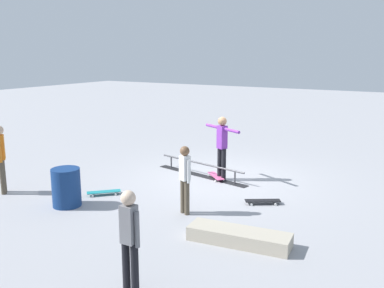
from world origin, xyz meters
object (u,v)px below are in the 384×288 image
skate_ledge (239,237)px  bystander_white_shirt (185,176)px  bystander_grey_shirt (129,237)px  loose_skateboard_black (263,201)px  skater_main (222,144)px  bystander_orange_shirt (1,155)px  grind_rail (201,170)px  skateboard_main (216,176)px  loose_skateboard_teal (104,192)px  trash_bin (66,187)px

skate_ledge → bystander_white_shirt: bearing=-25.8°
bystander_grey_shirt → loose_skateboard_black: 4.51m
skate_ledge → skater_main: skater_main is taller
bystander_grey_shirt → bystander_orange_shirt: size_ratio=0.92×
grind_rail → skate_ledge: (-2.69, 3.45, -0.04)m
skateboard_main → loose_skateboard_teal: 3.10m
grind_rail → bystander_orange_shirt: (3.45, 3.73, 0.78)m
skater_main → bystander_grey_shirt: skater_main is taller
loose_skateboard_teal → grind_rail: bearing=19.7°
bystander_white_shirt → trash_bin: size_ratio=1.71×
bystander_white_shirt → bystander_orange_shirt: 4.66m
loose_skateboard_teal → skater_main: bearing=8.5°
loose_skateboard_black → trash_bin: size_ratio=0.91×
skate_ledge → loose_skateboard_black: bearing=-80.3°
bystander_white_shirt → trash_bin: 2.72m
loose_skateboard_black → loose_skateboard_teal: bearing=-11.4°
bystander_grey_shirt → loose_skateboard_teal: size_ratio=2.17×
bystander_orange_shirt → loose_skateboard_teal: size_ratio=2.37×
grind_rail → loose_skateboard_black: size_ratio=3.91×
grind_rail → bystander_grey_shirt: size_ratio=2.00×
loose_skateboard_black → loose_skateboard_teal: 3.79m
trash_bin → loose_skateboard_black: bearing=-148.5°
loose_skateboard_black → grind_rail: bearing=-61.0°
loose_skateboard_teal → bystander_orange_shirt: bearing=161.8°
bystander_white_shirt → bystander_orange_shirt: bystander_orange_shirt is taller
grind_rail → bystander_white_shirt: 2.97m
skateboard_main → trash_bin: trash_bin is taller
bystander_orange_shirt → bystander_white_shirt: bearing=53.4°
skateboard_main → trash_bin: 4.06m
skater_main → bystander_white_shirt: (-0.43, 2.63, -0.17)m
bystander_orange_shirt → bystander_grey_shirt: bearing=20.4°
grind_rail → bystander_grey_shirt: bystander_grey_shirt is taller
bystander_white_shirt → loose_skateboard_teal: bystander_white_shirt is taller
grind_rail → bystander_grey_shirt: 6.10m
skateboard_main → loose_skateboard_teal: bearing=-81.5°
skater_main → loose_skateboard_black: 2.26m
skateboard_main → skater_main: bearing=40.2°
skateboard_main → bystander_orange_shirt: bystander_orange_shirt is taller
bystander_orange_shirt → loose_skateboard_teal: 2.63m
skate_ledge → loose_skateboard_black: size_ratio=2.36×
trash_bin → bystander_orange_shirt: bearing=3.7°
bystander_white_shirt → loose_skateboard_black: bearing=72.0°
skateboard_main → skate_ledge: bearing=-14.8°
skate_ledge → skateboard_main: (2.20, -3.41, -0.06)m
skater_main → loose_skateboard_black: bearing=169.3°
skate_ledge → bystander_grey_shirt: size_ratio=1.21×
loose_skateboard_teal → bystander_grey_shirt: bearing=-88.5°
grind_rail → loose_skateboard_teal: 2.89m
bystander_grey_shirt → bystander_orange_shirt: (5.47, -1.99, 0.08)m
trash_bin → bystander_grey_shirt: bearing=148.5°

